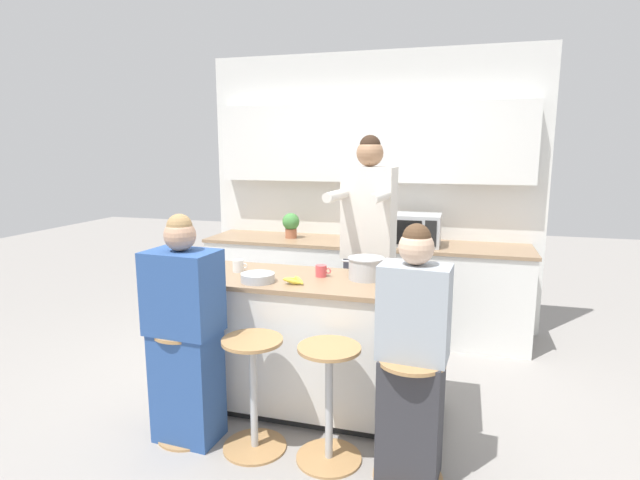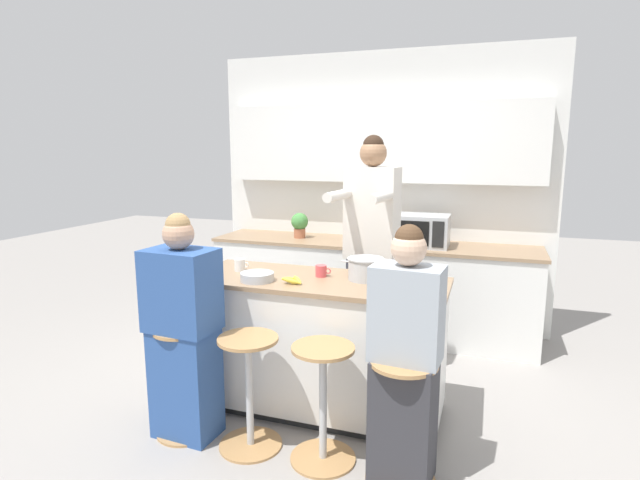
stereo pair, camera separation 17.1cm
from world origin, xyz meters
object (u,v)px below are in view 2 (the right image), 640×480
at_px(bar_stool_leftmost, 184,377).
at_px(coffee_cup_far, 240,265).
at_px(bar_stool_center_left, 249,390).
at_px(person_seated_near, 405,368).
at_px(bar_stool_center_right, 323,401).
at_px(cooking_pot, 366,269).
at_px(person_cooking, 371,261).
at_px(banana_bunch, 292,280).
at_px(potted_plant, 300,224).
at_px(bar_stool_rightmost, 402,419).
at_px(microwave, 418,230).
at_px(person_wrapped_blanket, 184,333).
at_px(coffee_cup_near, 321,271).
at_px(fruit_bowl, 257,277).
at_px(kitchen_island, 317,344).

bearing_deg(bar_stool_leftmost, coffee_cup_far, 80.04).
bearing_deg(bar_stool_center_left, person_seated_near, -0.51).
bearing_deg(bar_stool_center_right, cooking_pot, 82.61).
height_order(person_cooking, cooking_pot, person_cooking).
distance_m(person_cooking, cooking_pot, 0.49).
relative_size(banana_bunch, potted_plant, 0.63).
bearing_deg(person_cooking, bar_stool_center_left, -106.98).
bearing_deg(cooking_pot, bar_stool_leftmost, -147.62).
height_order(bar_stool_center_right, bar_stool_rightmost, same).
relative_size(bar_stool_rightmost, person_cooking, 0.37).
height_order(banana_bunch, microwave, microwave).
height_order(cooking_pot, microwave, microwave).
bearing_deg(bar_stool_center_left, bar_stool_leftmost, 178.39).
relative_size(person_wrapped_blanket, microwave, 2.52).
distance_m(person_wrapped_blanket, coffee_cup_near, 0.97).
distance_m(bar_stool_center_right, cooking_pot, 0.89).
xyz_separation_m(bar_stool_center_right, banana_bunch, (-0.34, 0.38, 0.58)).
height_order(bar_stool_rightmost, person_wrapped_blanket, person_wrapped_blanket).
height_order(coffee_cup_near, banana_bunch, coffee_cup_near).
height_order(person_cooking, coffee_cup_near, person_cooking).
xyz_separation_m(bar_stool_rightmost, coffee_cup_far, (-1.27, 0.62, 0.60)).
bearing_deg(bar_stool_center_right, person_wrapped_blanket, -178.54).
xyz_separation_m(bar_stool_rightmost, cooking_pot, (-0.38, 0.67, 0.63)).
distance_m(bar_stool_leftmost, fruit_bowl, 0.77).
bearing_deg(coffee_cup_near, cooking_pot, 3.75).
relative_size(bar_stool_leftmost, coffee_cup_near, 6.43).
distance_m(microwave, potted_plant, 1.17).
height_order(bar_stool_leftmost, person_cooking, person_cooking).
xyz_separation_m(bar_stool_leftmost, cooking_pot, (1.00, 0.63, 0.63)).
xyz_separation_m(banana_bunch, microwave, (0.55, 1.68, 0.09)).
bearing_deg(person_seated_near, coffee_cup_far, 159.74).
bearing_deg(coffee_cup_near, person_cooking, 66.11).
bearing_deg(coffee_cup_near, bar_stool_center_left, -110.80).
bearing_deg(coffee_cup_far, cooking_pot, 3.50).
relative_size(person_cooking, person_wrapped_blanket, 1.33).
distance_m(person_cooking, potted_plant, 1.38).
bearing_deg(microwave, person_seated_near, -83.30).
relative_size(person_seated_near, banana_bunch, 8.97).
bearing_deg(person_wrapped_blanket, banana_bunch, 39.78).
xyz_separation_m(person_cooking, potted_plant, (-0.96, 0.99, 0.09)).
relative_size(bar_stool_center_right, person_wrapped_blanket, 0.49).
bearing_deg(fruit_bowl, cooking_pot, 21.67).
relative_size(cooking_pot, coffee_cup_far, 3.01).
bearing_deg(microwave, cooking_pot, -95.31).
relative_size(person_seated_near, coffee_cup_far, 12.83).
relative_size(bar_stool_leftmost, fruit_bowl, 3.15).
xyz_separation_m(bar_stool_center_left, person_cooking, (0.46, 1.13, 0.58)).
relative_size(kitchen_island, bar_stool_center_left, 2.48).
distance_m(fruit_bowl, coffee_cup_far, 0.31).
distance_m(kitchen_island, cooking_pot, 0.62).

